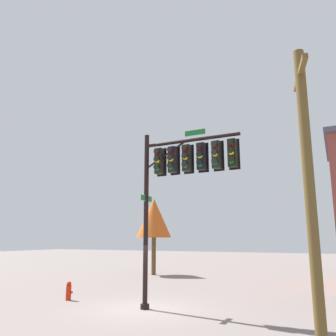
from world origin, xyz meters
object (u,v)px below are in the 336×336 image
signal_pole_assembly (184,170)px  fire_hydrant (69,291)px  utility_pole (310,192)px  tree_mid (154,218)px

signal_pole_assembly → fire_hydrant: bearing=176.8°
utility_pole → fire_hydrant: 12.42m
signal_pole_assembly → utility_pole: 6.94m
tree_mid → signal_pole_assembly: bearing=-57.3°
signal_pole_assembly → tree_mid: size_ratio=1.22×
utility_pole → fire_hydrant: bearing=156.1°
utility_pole → tree_mid: (-12.74, 16.60, 0.57)m
signal_pole_assembly → tree_mid: signal_pole_assembly is taller
signal_pole_assembly → utility_pole: (4.97, -4.52, -1.75)m
signal_pole_assembly → tree_mid: (-7.77, 12.09, -1.17)m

